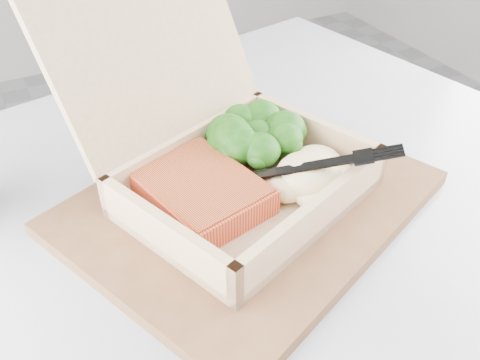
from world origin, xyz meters
TOP-DOWN VIEW (x-y plane):
  - cafe_table at (0.31, -0.05)m, footprint 0.94×0.94m
  - serving_tray at (0.28, -0.01)m, footprint 0.42×0.39m
  - takeout_container at (0.27, 0.03)m, footprint 0.31×0.33m
  - salmon_fillet at (0.23, -0.01)m, footprint 0.12×0.14m
  - broccoli_pile at (0.32, 0.04)m, footprint 0.11×0.11m
  - mashed_potatoes at (0.34, -0.04)m, footprint 0.11×0.09m
  - plastic_fork at (0.30, -0.03)m, footprint 0.14×0.10m
  - receipt at (0.26, 0.15)m, footprint 0.08×0.14m

SIDE VIEW (x-z plane):
  - cafe_table at x=0.31m, z-range 0.18..0.91m
  - receipt at x=0.26m, z-range 0.73..0.73m
  - serving_tray at x=0.28m, z-range 0.73..0.75m
  - salmon_fillet at x=0.23m, z-range 0.76..0.78m
  - mashed_potatoes at x=0.34m, z-range 0.76..0.79m
  - broccoli_pile at x=0.32m, z-range 0.76..0.79m
  - plastic_fork at x=0.30m, z-range 0.77..0.80m
  - takeout_container at x=0.27m, z-range 0.70..0.90m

